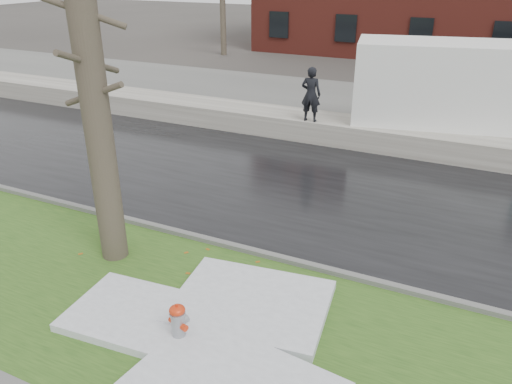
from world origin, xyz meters
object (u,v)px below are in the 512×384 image
at_px(box_truck, 472,93).
at_px(worker, 311,94).
at_px(fire_hydrant, 178,323).
at_px(tree, 94,98).

distance_m(box_truck, worker, 5.01).
height_order(box_truck, worker, box_truck).
distance_m(fire_hydrant, worker, 10.16).
bearing_deg(box_truck, worker, -169.64).
bearing_deg(box_truck, tree, -131.07).
height_order(fire_hydrant, tree, tree).
xyz_separation_m(box_truck, worker, (-4.65, -1.86, -0.11)).
xyz_separation_m(tree, box_truck, (5.80, 10.21, -1.55)).
xyz_separation_m(fire_hydrant, worker, (-1.49, 9.98, 1.18)).
height_order(tree, box_truck, tree).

